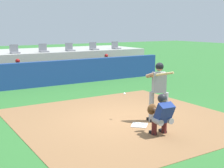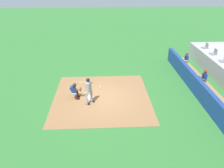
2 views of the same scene
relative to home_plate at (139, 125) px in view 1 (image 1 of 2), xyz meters
The scene contains 15 objects.
ground_plane 0.80m from the home_plate, 90.00° to the left, with size 80.00×80.00×0.00m, color #2D6B2D.
dirt_infield 0.80m from the home_plate, 90.00° to the left, with size 6.40×6.40×0.01m, color olive.
home_plate is the anchor object (origin of this frame).
batter_at_plate 1.23m from the home_plate, ahead, with size 0.58×0.89×1.80m.
catcher_crouched 1.10m from the home_plate, 89.29° to the right, with size 0.51×2.04×1.13m.
dugout_wall 7.32m from the home_plate, 90.00° to the left, with size 13.00×0.30×1.20m, color navy.
dugout_bench 8.30m from the home_plate, 90.00° to the left, with size 11.80×0.44×0.45m, color olive.
dugout_player_1 8.26m from the home_plate, 98.29° to the left, with size 0.49×0.70×1.30m.
dugout_player_2 9.02m from the home_plate, 64.83° to the left, with size 0.49×0.70×1.30m.
stands_platform 11.72m from the home_plate, 90.00° to the left, with size 15.00×4.40×1.40m, color #9E9E99.
stadium_seat_3 10.32m from the home_plate, 94.56° to the left, with size 0.46×0.46×0.48m.
stadium_seat_4 10.32m from the home_plate, 85.44° to the left, with size 0.46×0.46×0.48m.
stadium_seat_5 10.58m from the home_plate, 76.53° to the left, with size 0.46×0.46×0.48m.
stadium_seat_6 11.06m from the home_plate, 68.24° to the left, with size 0.46×0.46×0.48m.
stadium_seat_7 11.76m from the home_plate, 60.81° to the left, with size 0.46×0.46×0.48m.
Camera 1 is at (-5.21, -7.68, 2.83)m, focal length 49.78 mm.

